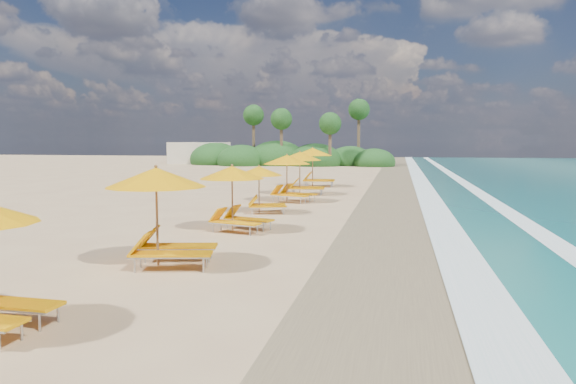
% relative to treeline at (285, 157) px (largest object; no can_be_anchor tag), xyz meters
% --- Properties ---
extents(ground, '(160.00, 160.00, 0.00)m').
position_rel_treeline_xyz_m(ground, '(9.94, -45.51, -1.00)').
color(ground, tan).
rests_on(ground, ground).
extents(wet_sand, '(4.00, 160.00, 0.01)m').
position_rel_treeline_xyz_m(wet_sand, '(13.94, -45.51, -0.99)').
color(wet_sand, '#897951').
rests_on(wet_sand, ground).
extents(surf_foam, '(4.00, 160.00, 0.01)m').
position_rel_treeline_xyz_m(surf_foam, '(16.64, -45.51, -0.97)').
color(surf_foam, white).
rests_on(surf_foam, ground).
extents(station_2, '(3.02, 2.91, 2.48)m').
position_rel_treeline_xyz_m(station_2, '(8.29, -52.29, 0.39)').
color(station_2, olive).
rests_on(station_2, ground).
extents(station_3, '(2.82, 2.74, 2.26)m').
position_rel_treeline_xyz_m(station_3, '(8.49, -47.09, 0.27)').
color(station_3, olive).
rests_on(station_3, ground).
extents(station_4, '(2.55, 2.47, 2.03)m').
position_rel_treeline_xyz_m(station_4, '(8.24, -42.57, 0.14)').
color(station_4, olive).
rests_on(station_4, ground).
extents(station_5, '(3.06, 2.99, 2.40)m').
position_rel_treeline_xyz_m(station_5, '(8.54, -38.30, 0.35)').
color(station_5, olive).
rests_on(station_5, ground).
extents(station_6, '(2.84, 2.67, 2.48)m').
position_rel_treeline_xyz_m(station_6, '(8.55, -34.68, 0.39)').
color(station_6, olive).
rests_on(station_6, ground).
extents(station_7, '(2.93, 2.74, 2.63)m').
position_rel_treeline_xyz_m(station_7, '(8.41, -29.21, 0.48)').
color(station_7, olive).
rests_on(station_7, ground).
extents(treeline, '(25.80, 8.80, 9.74)m').
position_rel_treeline_xyz_m(treeline, '(0.00, 0.00, 0.00)').
color(treeline, '#163D14').
rests_on(treeline, ground).
extents(beach_building, '(7.00, 5.00, 2.80)m').
position_rel_treeline_xyz_m(beach_building, '(-12.06, 2.49, 0.40)').
color(beach_building, beige).
rests_on(beach_building, ground).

